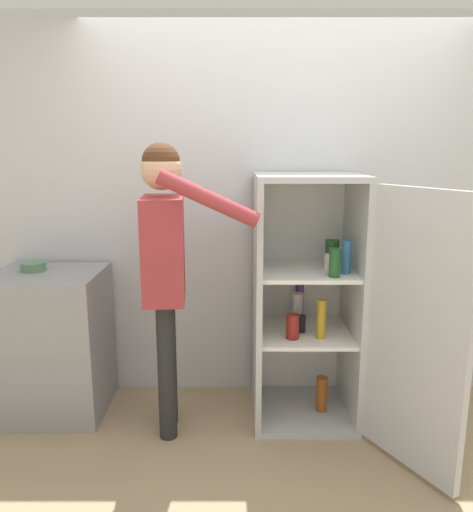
% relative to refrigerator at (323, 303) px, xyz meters
% --- Properties ---
extents(ground_plane, '(12.00, 12.00, 0.00)m').
position_rel_refrigerator_xyz_m(ground_plane, '(-0.28, -0.52, -0.77)').
color(ground_plane, tan).
extents(wall_back, '(7.00, 0.06, 2.55)m').
position_rel_refrigerator_xyz_m(wall_back, '(-0.28, 0.46, 0.50)').
color(wall_back, silver).
rests_on(wall_back, ground_plane).
extents(refrigerator, '(0.98, 1.21, 1.55)m').
position_rel_refrigerator_xyz_m(refrigerator, '(0.00, 0.00, 0.00)').
color(refrigerator, '#B7BABC').
rests_on(refrigerator, ground_plane).
extents(person, '(0.68, 0.54, 1.73)m').
position_rel_refrigerator_xyz_m(person, '(-0.95, -0.13, 0.35)').
color(person, '#262628').
rests_on(person, ground_plane).
extents(counter, '(0.67, 0.59, 0.94)m').
position_rel_refrigerator_xyz_m(counter, '(-1.74, 0.11, -0.30)').
color(counter, gray).
rests_on(counter, ground_plane).
extents(bowl, '(0.16, 0.16, 0.06)m').
position_rel_refrigerator_xyz_m(bowl, '(-1.83, 0.15, 0.19)').
color(bowl, '#517F5B').
rests_on(bowl, counter).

